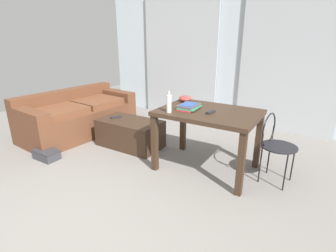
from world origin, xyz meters
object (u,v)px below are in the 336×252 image
(coffee_table, at_px, (130,133))
(bottle_near, at_px, (169,104))
(wire_chair, at_px, (274,140))
(craft_table, at_px, (208,119))
(tv_remote_primary, at_px, (116,117))
(tv_remote_on_table, at_px, (211,112))
(book_stack, at_px, (189,106))
(bowl, at_px, (185,99))
(couch, at_px, (78,116))
(shoebox, at_px, (47,154))

(coffee_table, xyz_separation_m, bottle_near, (0.92, -0.37, 0.67))
(wire_chair, distance_m, bottle_near, 1.26)
(craft_table, relative_size, tv_remote_primary, 7.15)
(tv_remote_on_table, bearing_deg, bottle_near, -142.11)
(bottle_near, distance_m, book_stack, 0.31)
(bowl, bearing_deg, book_stack, -54.77)
(bowl, bearing_deg, tv_remote_on_table, -33.29)
(tv_remote_on_table, relative_size, tv_remote_primary, 0.87)
(wire_chair, bearing_deg, tv_remote_on_table, -162.70)
(couch, bearing_deg, craft_table, -0.77)
(couch, height_order, wire_chair, wire_chair)
(bottle_near, height_order, book_stack, bottle_near)
(couch, height_order, bottle_near, bottle_near)
(couch, relative_size, book_stack, 6.18)
(coffee_table, height_order, craft_table, craft_table)
(bottle_near, bearing_deg, book_stack, 65.77)
(wire_chair, bearing_deg, shoebox, -159.16)
(shoebox, bearing_deg, tv_remote_primary, 65.10)
(coffee_table, height_order, bowl, bowl)
(coffee_table, height_order, tv_remote_primary, tv_remote_primary)
(craft_table, bearing_deg, bowl, 150.78)
(couch, distance_m, shoebox, 1.06)
(bowl, distance_m, tv_remote_primary, 1.17)
(bottle_near, xyz_separation_m, tv_remote_on_table, (0.43, 0.23, -0.09))
(bottle_near, relative_size, shoebox, 0.71)
(craft_table, relative_size, bowl, 6.92)
(tv_remote_primary, xyz_separation_m, shoebox, (-0.44, -0.95, -0.36))
(wire_chair, distance_m, book_stack, 1.06)
(craft_table, height_order, tv_remote_on_table, tv_remote_on_table)
(craft_table, relative_size, shoebox, 3.33)
(craft_table, distance_m, book_stack, 0.29)
(craft_table, distance_m, tv_remote_on_table, 0.16)
(bottle_near, height_order, shoebox, bottle_near)
(tv_remote_primary, bearing_deg, craft_table, 25.16)
(wire_chair, xyz_separation_m, bowl, (-1.21, 0.12, 0.31))
(couch, distance_m, bowl, 2.03)
(coffee_table, xyz_separation_m, shoebox, (-0.70, -0.96, -0.14))
(bottle_near, bearing_deg, couch, 170.45)
(bowl, relative_size, book_stack, 0.54)
(bottle_near, height_order, tv_remote_on_table, bottle_near)
(coffee_table, relative_size, tv_remote_on_table, 6.72)
(craft_table, height_order, bottle_near, bottle_near)
(coffee_table, relative_size, bowl, 5.65)
(bowl, relative_size, tv_remote_on_table, 1.19)
(couch, height_order, book_stack, book_stack)
(book_stack, relative_size, tv_remote_on_table, 2.21)
(tv_remote_primary, relative_size, shoebox, 0.47)
(bowl, distance_m, tv_remote_on_table, 0.61)
(coffee_table, height_order, shoebox, coffee_table)
(wire_chair, height_order, bottle_near, bottle_near)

